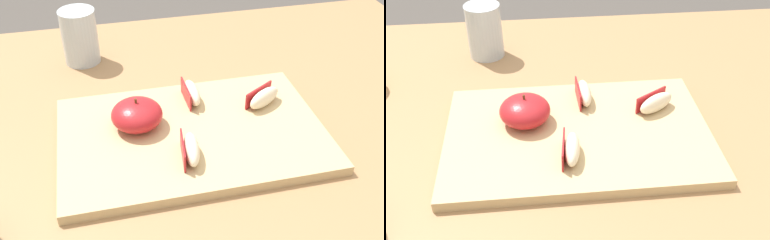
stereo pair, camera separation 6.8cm
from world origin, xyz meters
TOP-DOWN VIEW (x-y plane):
  - dining_table at (0.00, 0.00)m, footprint 1.13×0.86m
  - cutting_board at (-0.01, -0.02)m, footprint 0.40×0.26m
  - apple_half_skin_up at (-0.09, 0.02)m, footprint 0.08×0.08m
  - apple_wedge_middle at (-0.02, -0.07)m, footprint 0.03×0.07m
  - apple_wedge_right at (0.01, 0.06)m, footprint 0.03×0.07m
  - apple_wedge_front at (0.12, 0.02)m, footprint 0.07×0.05m
  - drinking_glass_water at (-0.16, 0.27)m, footprint 0.07×0.07m

SIDE VIEW (x-z plane):
  - dining_table at x=0.00m, z-range 0.26..0.98m
  - cutting_board at x=-0.01m, z-range 0.72..0.74m
  - apple_wedge_middle at x=-0.02m, z-range 0.74..0.77m
  - apple_wedge_right at x=0.01m, z-range 0.74..0.77m
  - apple_wedge_front at x=0.12m, z-range 0.74..0.77m
  - apple_half_skin_up at x=-0.09m, z-range 0.74..0.79m
  - drinking_glass_water at x=-0.16m, z-range 0.72..0.83m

